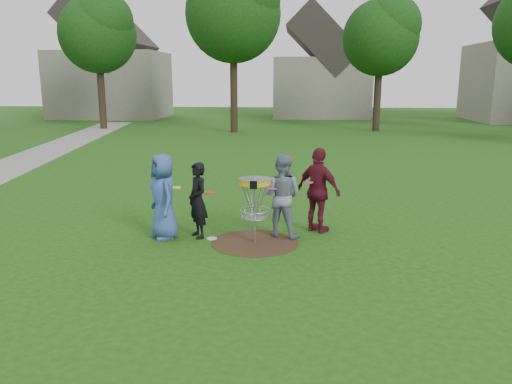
# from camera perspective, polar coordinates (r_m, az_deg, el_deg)

# --- Properties ---
(ground) EXTENTS (100.00, 100.00, 0.00)m
(ground) POSITION_cam_1_polar(r_m,az_deg,el_deg) (10.29, -0.13, -5.81)
(ground) COLOR #19470F
(ground) RESTS_ON ground
(dirt_patch) EXTENTS (1.80, 1.80, 0.01)m
(dirt_patch) POSITION_cam_1_polar(r_m,az_deg,el_deg) (10.29, -0.13, -5.79)
(dirt_patch) COLOR #47331E
(dirt_patch) RESTS_ON ground
(concrete_path) EXTENTS (7.75, 39.92, 0.02)m
(concrete_path) POSITION_cam_1_polar(r_m,az_deg,el_deg) (20.99, -26.57, 2.48)
(concrete_path) COLOR #9E9E99
(concrete_path) RESTS_ON ground
(player_blue) EXTENTS (0.95, 1.04, 1.79)m
(player_blue) POSITION_cam_1_polar(r_m,az_deg,el_deg) (10.55, -10.53, -0.51)
(player_blue) COLOR #365195
(player_blue) RESTS_ON ground
(player_black) EXTENTS (0.64, 0.70, 1.60)m
(player_black) POSITION_cam_1_polar(r_m,az_deg,el_deg) (10.50, -6.68, -0.95)
(player_black) COLOR black
(player_black) RESTS_ON ground
(player_grey) EXTENTS (1.03, 0.91, 1.77)m
(player_grey) POSITION_cam_1_polar(r_m,az_deg,el_deg) (10.51, 2.97, -0.42)
(player_grey) COLOR slate
(player_grey) RESTS_ON ground
(player_maroon) EXTENTS (1.13, 1.04, 1.85)m
(player_maroon) POSITION_cam_1_polar(r_m,az_deg,el_deg) (10.86, 7.17, 0.17)
(player_maroon) COLOR #5B1424
(player_maroon) RESTS_ON ground
(disc_on_grass) EXTENTS (0.22, 0.22, 0.02)m
(disc_on_grass) POSITION_cam_1_polar(r_m,az_deg,el_deg) (10.55, -5.08, -5.32)
(disc_on_grass) COLOR silver
(disc_on_grass) RESTS_ON ground
(disc_golf_basket) EXTENTS (0.66, 0.67, 1.38)m
(disc_golf_basket) POSITION_cam_1_polar(r_m,az_deg,el_deg) (10.01, -0.13, -0.27)
(disc_golf_basket) COLOR #9EA0A5
(disc_golf_basket) RESTS_ON ground
(held_discs) EXTENTS (2.95, 0.77, 0.17)m
(held_discs) POSITION_cam_1_polar(r_m,az_deg,el_deg) (10.37, -1.61, 0.50)
(held_discs) COLOR #A9ED1A
(held_discs) RESTS_ON ground
(tree_row) EXTENTS (51.20, 17.42, 9.90)m
(tree_row) POSITION_cam_1_polar(r_m,az_deg,el_deg) (30.53, 3.95, 18.29)
(tree_row) COLOR #38281C
(tree_row) RESTS_ON ground
(house_row) EXTENTS (44.50, 10.65, 11.62)m
(house_row) POSITION_cam_1_polar(r_m,az_deg,el_deg) (42.98, 10.03, 13.78)
(house_row) COLOR gray
(house_row) RESTS_ON ground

